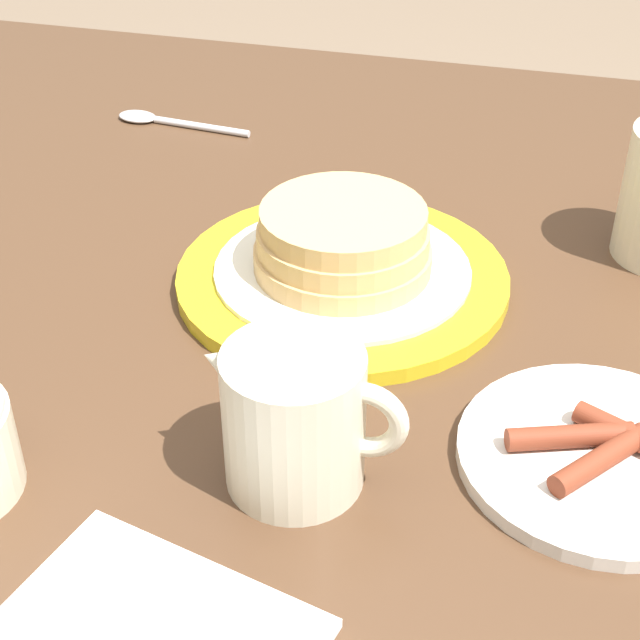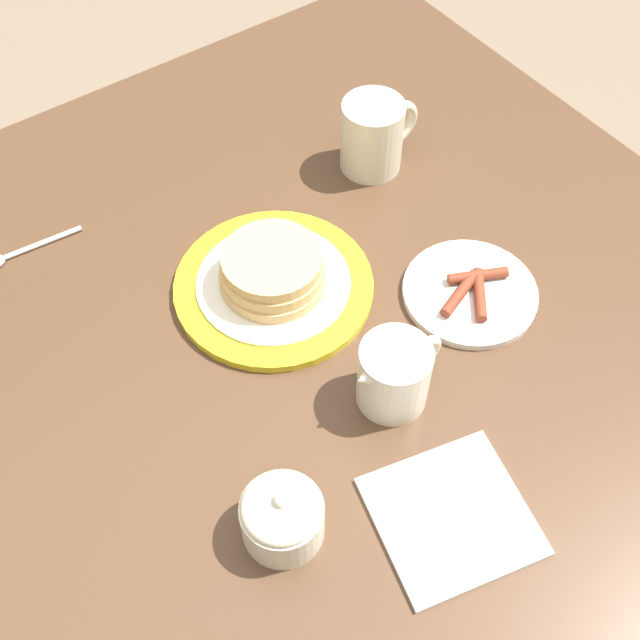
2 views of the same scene
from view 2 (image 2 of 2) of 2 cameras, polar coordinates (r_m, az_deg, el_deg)
ground_plane at (r=1.64m, az=-2.44°, el=-15.73°), size 8.00×8.00×0.00m
dining_table at (r=1.07m, az=-3.60°, el=-3.91°), size 1.21×1.05×0.74m
pancake_plate at (r=0.99m, az=-3.35°, el=2.99°), size 0.25×0.25×0.07m
side_plate_bacon at (r=1.02m, az=10.63°, el=1.97°), size 0.17×0.17×0.02m
coffee_mug at (r=1.13m, az=3.86°, el=13.03°), size 0.12×0.09×0.10m
creamer_pitcher at (r=0.89m, az=5.25°, el=-3.88°), size 0.12×0.08×0.10m
sugar_bowl at (r=0.82m, az=-2.71°, el=-13.72°), size 0.08×0.08×0.08m
napkin at (r=0.86m, az=9.33°, el=-13.59°), size 0.19×0.18×0.01m
spoon at (r=1.12m, az=-21.19°, el=4.28°), size 0.14×0.03×0.01m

